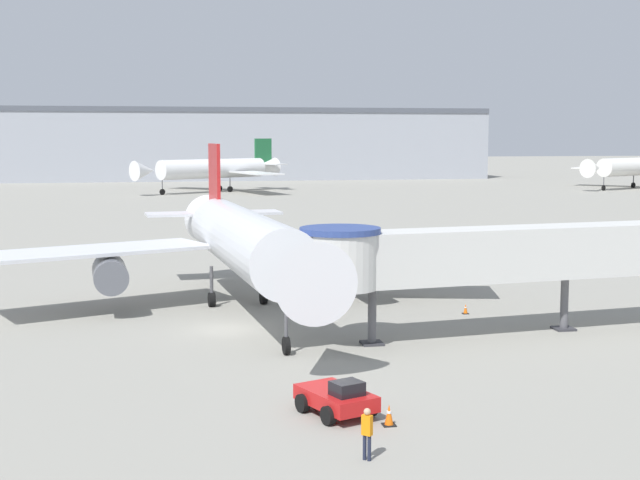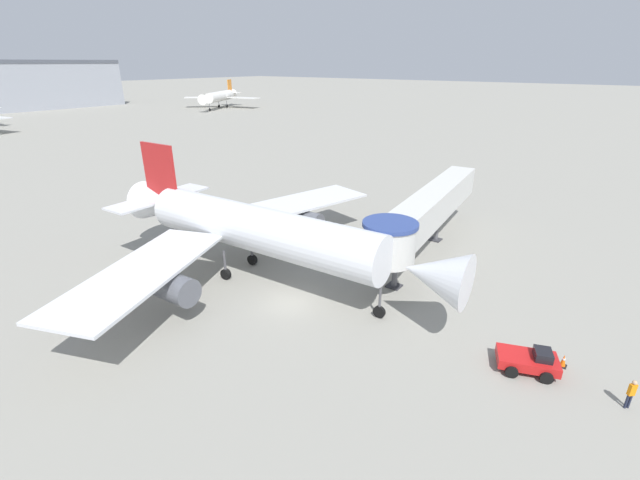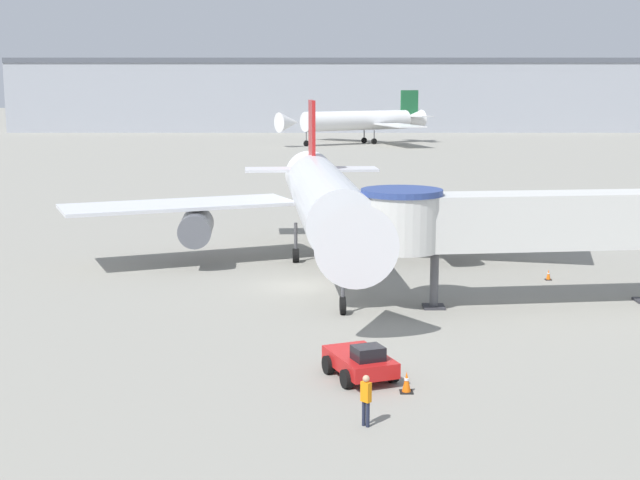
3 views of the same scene
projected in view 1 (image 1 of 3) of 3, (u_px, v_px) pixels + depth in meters
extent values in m
plane|color=gray|center=(227.00, 329.00, 49.58)|extent=(800.00, 800.00, 0.00)
cylinder|color=silver|center=(245.00, 241.00, 53.45)|extent=(5.34, 21.77, 3.70)
cone|color=silver|center=(305.00, 277.00, 39.77)|extent=(4.00, 4.34, 3.70)
cone|color=silver|center=(214.00, 222.00, 65.00)|extent=(4.11, 5.81, 3.70)
cube|color=silver|center=(89.00, 251.00, 53.88)|extent=(15.23, 10.10, 0.22)
cube|color=silver|center=(372.00, 242.00, 58.68)|extent=(15.19, 8.23, 0.22)
cube|color=#B21E1E|center=(214.00, 177.00, 64.35)|extent=(0.55, 4.06, 4.80)
cube|color=silver|center=(214.00, 213.00, 65.19)|extent=(9.99, 3.58, 0.18)
cylinder|color=#565960|center=(110.00, 274.00, 53.11)|extent=(2.34, 4.19, 2.03)
cylinder|color=#565960|center=(362.00, 264.00, 57.30)|extent=(2.34, 4.19, 2.03)
cylinder|color=#4C4C51|center=(286.00, 324.00, 43.60)|extent=(0.18, 0.18, 2.12)
cylinder|color=black|center=(286.00, 346.00, 43.72)|extent=(0.33, 0.92, 0.90)
cylinder|color=#4C4C51|center=(212.00, 283.00, 55.92)|extent=(0.22, 0.22, 2.12)
cylinder|color=black|center=(212.00, 300.00, 56.04)|extent=(0.47, 0.93, 0.90)
cylinder|color=#4C4C51|center=(263.00, 281.00, 56.80)|extent=(0.22, 0.22, 2.12)
cylinder|color=black|center=(264.00, 297.00, 56.93)|extent=(0.47, 0.93, 0.90)
cube|color=silver|center=(531.00, 252.00, 48.24)|extent=(22.08, 5.17, 2.80)
cylinder|color=silver|center=(340.00, 261.00, 44.90)|extent=(3.90, 3.90, 2.80)
cylinder|color=navy|center=(340.00, 230.00, 44.72)|extent=(4.10, 4.10, 0.30)
cylinder|color=#56565B|center=(372.00, 315.00, 45.77)|extent=(0.44, 0.44, 3.02)
cube|color=#333338|center=(372.00, 343.00, 45.94)|extent=(1.10, 1.10, 0.12)
cylinder|color=#56565B|center=(564.00, 303.00, 49.25)|extent=(0.44, 0.44, 3.02)
cube|color=#333338|center=(563.00, 329.00, 49.41)|extent=(1.10, 1.10, 0.12)
cube|color=red|center=(336.00, 398.00, 34.31)|extent=(2.95, 3.79, 0.59)
cube|color=black|center=(347.00, 388.00, 33.61)|extent=(1.38, 1.28, 0.53)
cylinder|color=black|center=(328.00, 415.00, 33.07)|extent=(0.54, 0.78, 0.72)
cylinder|color=black|center=(370.00, 407.00, 34.08)|extent=(0.54, 0.78, 0.72)
cylinder|color=black|center=(303.00, 403.00, 34.60)|extent=(0.54, 0.78, 0.72)
cylinder|color=black|center=(343.00, 395.00, 35.62)|extent=(0.54, 0.78, 0.72)
cube|color=black|center=(389.00, 425.00, 33.06)|extent=(0.49, 0.49, 0.04)
cone|color=orange|center=(389.00, 414.00, 33.01)|extent=(0.34, 0.34, 0.76)
cylinder|color=white|center=(389.00, 412.00, 33.00)|extent=(0.18, 0.18, 0.09)
cube|color=black|center=(465.00, 314.00, 53.82)|extent=(0.37, 0.37, 0.04)
cone|color=orange|center=(466.00, 308.00, 53.78)|extent=(0.25, 0.25, 0.58)
cylinder|color=white|center=(466.00, 307.00, 53.77)|extent=(0.14, 0.14, 0.07)
cylinder|color=#1E2338|center=(365.00, 447.00, 29.50)|extent=(0.13, 0.13, 0.86)
cylinder|color=#1E2338|center=(369.00, 448.00, 29.40)|extent=(0.13, 0.13, 0.86)
cube|color=orange|center=(367.00, 425.00, 29.36)|extent=(0.38, 0.38, 0.68)
sphere|color=tan|center=(367.00, 412.00, 29.31)|extent=(0.23, 0.23, 0.23)
cylinder|color=white|center=(212.00, 169.00, 170.18)|extent=(21.69, 15.74, 3.69)
cone|color=white|center=(144.00, 171.00, 159.73)|extent=(5.41, 5.30, 3.69)
cone|color=white|center=(264.00, 167.00, 179.10)|extent=(6.65, 6.09, 3.69)
cube|color=white|center=(196.00, 170.00, 179.02)|extent=(14.92, 13.57, 0.22)
cube|color=white|center=(256.00, 173.00, 165.63)|extent=(8.90, 15.82, 0.22)
cube|color=#1E6638|center=(263.00, 150.00, 178.52)|extent=(3.74, 2.52, 4.80)
cube|color=white|center=(265.00, 164.00, 179.21)|extent=(8.02, 10.19, 0.18)
cylinder|color=#4C4C51|center=(162.00, 186.00, 162.67)|extent=(0.18, 0.18, 2.12)
cylinder|color=black|center=(162.00, 192.00, 162.79)|extent=(1.07, 0.81, 1.10)
cylinder|color=#4C4C51|center=(219.00, 183.00, 173.71)|extent=(0.22, 0.22, 2.12)
cylinder|color=black|center=(220.00, 188.00, 173.84)|extent=(1.14, 0.93, 1.10)
cylinder|color=#4C4C51|center=(230.00, 184.00, 171.33)|extent=(0.22, 0.22, 2.12)
cylinder|color=black|center=(230.00, 189.00, 171.45)|extent=(1.14, 0.93, 1.10)
cylinder|color=white|center=(634.00, 167.00, 181.79)|extent=(20.76, 13.46, 3.68)
cone|color=white|center=(594.00, 168.00, 172.79)|extent=(5.30, 5.15, 3.68)
cube|color=white|center=(605.00, 168.00, 190.03)|extent=(12.98, 12.73, 0.22)
cylinder|color=#4C4C51|center=(604.00, 183.00, 175.42)|extent=(0.18, 0.18, 2.11)
cylinder|color=black|center=(604.00, 188.00, 175.54)|extent=(1.09, 0.75, 1.10)
cylinder|color=#4C4C51|center=(633.00, 180.00, 185.09)|extent=(0.22, 0.22, 2.11)
cylinder|color=black|center=(633.00, 185.00, 185.22)|extent=(1.16, 0.87, 1.10)
cube|color=#999EA8|center=(177.00, 146.00, 219.88)|extent=(154.10, 21.98, 16.38)
cube|color=#4C515B|center=(176.00, 110.00, 218.86)|extent=(154.10, 22.42, 1.20)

